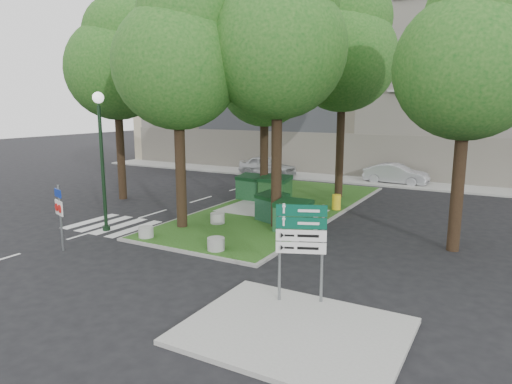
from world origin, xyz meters
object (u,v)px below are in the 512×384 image
Objects in this scene: bollard_left at (146,232)px; litter_bin at (336,202)px; dumpster_d at (293,216)px; bollard_right at (216,244)px; bollard_mid at (218,218)px; tree_median_near_right at (280,35)px; tree_median_mid at (266,71)px; dumpster_a at (251,187)px; tree_street_right at (472,53)px; car_white at (268,166)px; tree_median_near_left at (180,52)px; dumpster_c at (272,207)px; traffic_sign_pole at (60,209)px; street_lamp at (101,145)px; car_silver at (396,174)px; tree_median_far at (345,47)px; dumpster_b at (275,190)px; directional_sign at (301,238)px; tree_street_left at (118,60)px.

litter_bin reaches higher than bollard_left.
dumpster_d reaches higher than bollard_right.
bollard_mid reaches higher than bollard_left.
tree_median_near_right is 7.66× the size of dumpster_d.
dumpster_a is (-0.87, -0.09, -6.19)m from tree_median_mid.
dumpster_a is 2.12× the size of litter_bin.
tree_median_mid is at bearing 158.20° from tree_street_right.
tree_street_right is at bearing -127.49° from car_white.
tree_median_near_left is at bearing 81.59° from bollard_left.
dumpster_a is at bearing 152.22° from dumpster_c.
traffic_sign_pole is at bearing -102.26° from dumpster_c.
street_lamp is (-3.25, -8.33, -3.35)m from tree_median_mid.
bollard_mid is at bearing -70.14° from dumpster_a.
tree_median_near_left is 1.05× the size of tree_median_mid.
car_silver is at bearing 100.79° from dumpster_c.
street_lamp is 3.49m from traffic_sign_pole.
street_lamp is at bearing -119.40° from dumpster_c.
tree_median_mid reaches higher than bollard_left.
tree_median_far reaches higher than bollard_left.
street_lamp is at bearing -117.42° from dumpster_b.
directional_sign is (6.17, -10.72, 1.03)m from dumpster_b.
tree_median_mid is 15.92× the size of bollard_right.
tree_median_mid is 8.55m from bollard_mid.
dumpster_a is 11.13m from traffic_sign_pole.
traffic_sign_pole is (4.97, -8.06, -6.09)m from tree_street_left.
tree_street_left is 17.53× the size of bollard_right.
bollard_right is (-0.49, -4.06, -7.64)m from tree_median_near_right.
car_white is (-6.88, 17.03, 0.41)m from bollard_right.
dumpster_b is 2.58× the size of bollard_right.
bollard_mid is 0.24× the size of directional_sign.
car_white reaches higher than litter_bin.
tree_median_mid is 6.68× the size of dumpster_d.
dumpster_c reaches higher than bollard_mid.
tree_median_mid is 7.68m from dumpster_c.
traffic_sign_pole is at bearing -133.42° from dumpster_d.
bollard_right is at bearing -2.26° from street_lamp.
car_white is (-3.56, 17.03, 0.43)m from bollard_left.
bollard_right is (3.32, 0.00, 0.02)m from bollard_left.
traffic_sign_pole is at bearing -107.87° from dumpster_b.
dumpster_c is (1.60, -3.47, -0.09)m from dumpster_b.
bollard_mid is (7.94, -2.38, -7.31)m from tree_street_left.
bollard_mid is 6.30m from litter_bin.
dumpster_b is at bearing -126.51° from tree_median_far.
tree_street_left reaches higher than bollard_left.
tree_median_near_left is at bearing -129.91° from bollard_mid.
directional_sign is 0.62× the size of car_silver.
bollard_left is 8.24m from directional_sign.
bollard_left is (-10.80, -4.56, -6.65)m from tree_street_right.
dumpster_b reaches higher than bollard_left.
tree_median_mid is 6.26m from dumpster_a.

